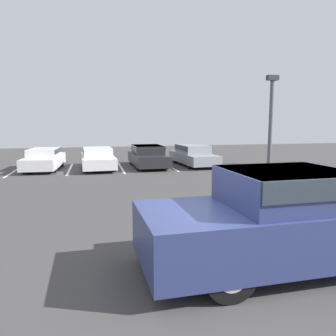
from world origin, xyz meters
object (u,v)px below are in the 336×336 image
at_px(pickup_truck, 299,218).
at_px(parked_sedan_c, 148,155).
at_px(parked_sedan_d, 193,154).
at_px(parked_sedan_a, 44,158).
at_px(light_post, 271,114).
at_px(parked_sedan_b, 98,157).

distance_m(pickup_truck, parked_sedan_c, 13.83).
relative_size(pickup_truck, parked_sedan_d, 1.29).
distance_m(parked_sedan_a, light_post, 13.62).
bearing_deg(parked_sedan_b, pickup_truck, 11.73).
bearing_deg(parked_sedan_a, parked_sedan_c, 91.24).
xyz_separation_m(parked_sedan_d, light_post, (4.74, -0.68, 2.47)).
distance_m(parked_sedan_b, parked_sedan_d, 5.70).
relative_size(parked_sedan_a, parked_sedan_d, 0.95).
height_order(parked_sedan_a, light_post, light_post).
bearing_deg(parked_sedan_c, parked_sedan_b, -88.89).
bearing_deg(parked_sedan_d, light_post, 77.51).
distance_m(parked_sedan_c, light_post, 7.96).
relative_size(parked_sedan_b, parked_sedan_d, 0.97).
bearing_deg(parked_sedan_d, pickup_truck, -13.45).
bearing_deg(parked_sedan_d, parked_sedan_a, -95.35).
distance_m(parked_sedan_a, parked_sedan_d, 8.62).
bearing_deg(parked_sedan_d, parked_sedan_b, -92.23).
bearing_deg(parked_sedan_c, parked_sedan_a, -93.80).
bearing_deg(light_post, parked_sedan_d, 171.82).
xyz_separation_m(parked_sedan_b, parked_sedan_d, (5.70, 0.21, 0.03)).
distance_m(pickup_truck, parked_sedan_a, 15.43).
bearing_deg(light_post, parked_sedan_c, 175.39).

